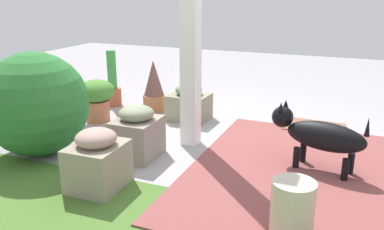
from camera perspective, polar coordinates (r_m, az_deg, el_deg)
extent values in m
plane|color=#9A9599|center=(3.96, 5.35, -4.42)|extent=(12.00, 12.00, 0.00)
cube|color=brown|center=(3.48, 15.13, -8.02)|extent=(1.80, 2.40, 0.02)
cube|color=white|center=(3.74, -0.20, 14.80)|extent=(0.16, 0.16, 2.60)
cube|color=gray|center=(4.71, -0.47, 1.14)|extent=(0.47, 0.40, 0.30)
ellipsoid|color=#5C7C5E|center=(4.66, -0.47, 3.55)|extent=(0.31, 0.31, 0.14)
cube|color=gray|center=(3.69, -7.71, -3.25)|extent=(0.37, 0.43, 0.36)
ellipsoid|color=gray|center=(3.61, -7.86, 0.23)|extent=(0.31, 0.31, 0.14)
cube|color=gray|center=(3.18, -13.09, -7.07)|extent=(0.38, 0.44, 0.35)
ellipsoid|color=#A28375|center=(3.10, -13.38, -3.18)|extent=(0.31, 0.31, 0.14)
sphere|color=#296D2F|center=(3.90, -21.13, 1.43)|extent=(0.95, 0.95, 0.95)
cylinder|color=#AE6541|center=(5.07, -5.34, 1.71)|extent=(0.28, 0.28, 0.20)
cone|color=brown|center=(5.00, -5.44, 5.25)|extent=(0.25, 0.25, 0.43)
cylinder|color=#B96646|center=(4.79, -13.15, 0.59)|extent=(0.27, 0.27, 0.24)
ellipsoid|color=#467D2E|center=(4.72, -13.35, 3.34)|extent=(0.42, 0.42, 0.25)
cylinder|color=#9D4E36|center=(5.39, -11.02, 2.52)|extent=(0.21, 0.21, 0.23)
cylinder|color=#3B8E3D|center=(5.31, -11.25, 6.28)|extent=(0.12, 0.12, 0.49)
ellipsoid|color=black|center=(3.47, 18.29, -2.90)|extent=(0.69, 0.36, 0.24)
sphere|color=black|center=(3.57, 12.64, -0.26)|extent=(0.19, 0.19, 0.19)
cone|color=black|center=(3.49, 12.41, 1.15)|extent=(0.05, 0.05, 0.08)
cone|color=black|center=(3.58, 13.08, 1.51)|extent=(0.05, 0.05, 0.08)
cylinder|color=black|center=(3.55, 14.46, -5.93)|extent=(0.05, 0.05, 0.20)
cylinder|color=black|center=(3.68, 15.37, -5.14)|extent=(0.05, 0.05, 0.20)
cylinder|color=black|center=(3.44, 20.75, -7.32)|extent=(0.05, 0.05, 0.20)
cylinder|color=black|center=(3.57, 21.44, -6.45)|extent=(0.05, 0.05, 0.20)
cone|color=black|center=(3.36, 23.53, -1.53)|extent=(0.04, 0.04, 0.15)
cylinder|color=beige|center=(2.62, 13.96, -12.68)|extent=(0.27, 0.27, 0.36)
cube|color=brown|center=(4.63, 16.88, -1.68)|extent=(0.63, 0.47, 0.03)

